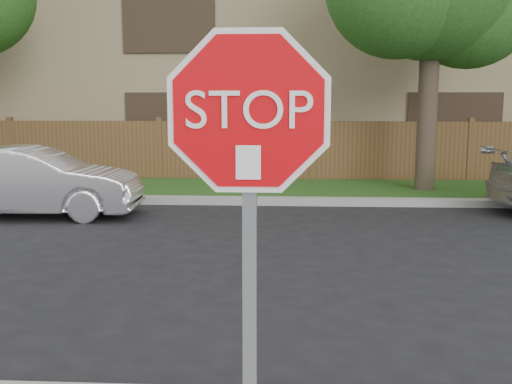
{
  "coord_description": "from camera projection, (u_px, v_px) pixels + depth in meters",
  "views": [
    {
      "loc": [
        -0.63,
        -4.12,
        2.21
      ],
      "look_at": [
        -0.81,
        -0.9,
        1.7
      ],
      "focal_mm": 42.0,
      "sensor_mm": 36.0,
      "label": 1
    }
  ],
  "objects": [
    {
      "name": "far_curb",
      "position": [
        318.0,
        201.0,
        12.41
      ],
      "size": [
        70.0,
        0.3,
        0.15
      ],
      "primitive_type": "cube",
      "color": "gray",
      "rests_on": "ground"
    },
    {
      "name": "grass_strip",
      "position": [
        315.0,
        190.0,
        14.03
      ],
      "size": [
        70.0,
        3.0,
        0.12
      ],
      "primitive_type": "cube",
      "color": "#1E4714",
      "rests_on": "ground"
    },
    {
      "name": "fence",
      "position": [
        313.0,
        152.0,
        15.5
      ],
      "size": [
        70.0,
        0.12,
        1.6
      ],
      "primitive_type": "cube",
      "color": "#54381D",
      "rests_on": "ground"
    },
    {
      "name": "apartment_building",
      "position": [
        307.0,
        59.0,
        20.59
      ],
      "size": [
        35.2,
        9.2,
        7.2
      ],
      "color": "#908259",
      "rests_on": "ground"
    },
    {
      "name": "stop_sign",
      "position": [
        249.0,
        184.0,
        2.68
      ],
      "size": [
        1.01,
        0.13,
        2.55
      ],
      "color": "gray",
      "rests_on": "sidewalk_near"
    },
    {
      "name": "sedan_left",
      "position": [
        32.0,
        182.0,
        11.13
      ],
      "size": [
        4.01,
        1.54,
        1.3
      ],
      "primitive_type": "imported",
      "rotation": [
        0.0,
        0.0,
        1.61
      ],
      "color": "silver",
      "rests_on": "ground"
    }
  ]
}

